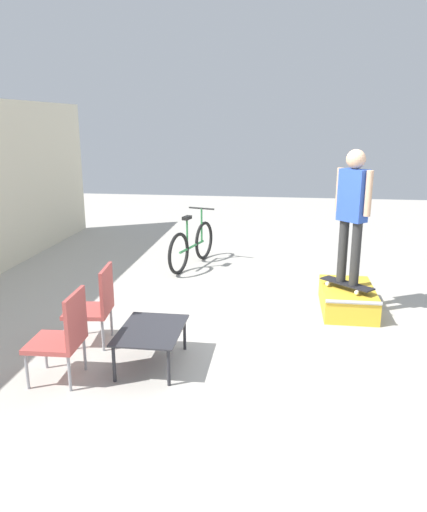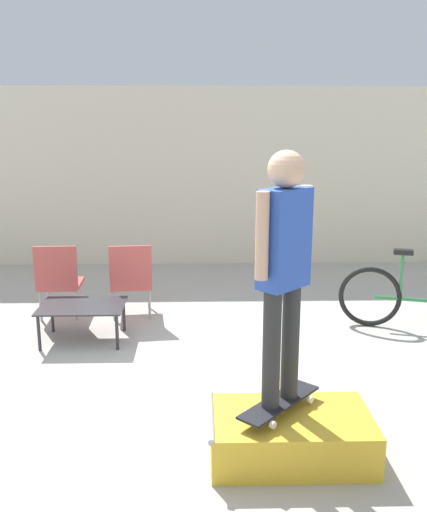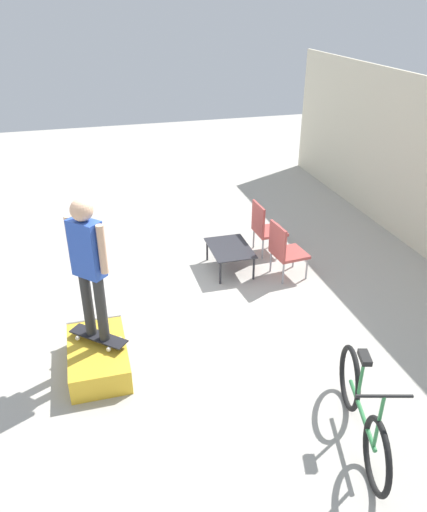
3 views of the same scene
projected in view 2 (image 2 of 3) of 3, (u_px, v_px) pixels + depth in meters
ground_plane at (155, 397)px, 5.20m from camera, size 24.00×24.00×0.00m
house_wall_back at (175, 178)px, 9.66m from camera, size 12.00×0.06×3.00m
skate_ramp_box at (290, 435)px, 4.25m from camera, size 1.22×0.72×0.36m
skateboard_on_ramp at (279, 403)px, 4.22m from camera, size 0.68×0.72×0.07m
person_skater at (284, 258)px, 3.97m from camera, size 0.44×0.42×1.84m
coffee_table at (82, 309)px, 6.44m from camera, size 0.95×0.68×0.42m
patio_chair_left at (59, 278)px, 7.17m from camera, size 0.54×0.54×0.96m
patio_chair_right at (131, 278)px, 7.19m from camera, size 0.57×0.57×0.96m
bicycle at (417, 298)px, 6.77m from camera, size 1.77×0.64×1.04m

